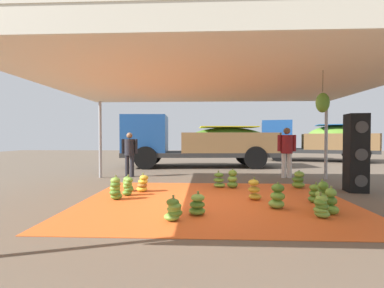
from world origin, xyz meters
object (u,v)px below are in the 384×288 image
object	(u,v)px
banana_bunch_0	(277,197)
banana_bunch_9	(128,184)
worker_1	(287,149)
speaker_stack	(356,153)
banana_bunch_3	(128,187)
banana_bunch_2	(254,190)
banana_bunch_4	(315,194)
banana_bunch_14	(322,196)
cargo_truck_main	(195,141)
banana_bunch_6	(232,180)
banana_bunch_8	(321,207)
banana_bunch_7	(143,184)
banana_bunch_11	(219,181)
worker_0	(130,151)
banana_bunch_12	(298,180)
banana_bunch_5	(197,205)
banana_bunch_10	(174,210)
banana_bunch_13	(331,202)
cargo_truck_far	(314,139)
banana_bunch_1	(115,189)

from	to	relation	value
banana_bunch_0	banana_bunch_9	bearing A→B (deg)	155.51
worker_1	speaker_stack	size ratio (longest dim) A/B	0.87
banana_bunch_3	banana_bunch_2	bearing A→B (deg)	-6.43
banana_bunch_4	banana_bunch_2	bearing A→B (deg)	170.85
banana_bunch_14	cargo_truck_main	world-z (taller)	cargo_truck_main
banana_bunch_6	banana_bunch_8	bearing A→B (deg)	-65.17
banana_bunch_7	worker_1	size ratio (longest dim) A/B	0.28
banana_bunch_2	banana_bunch_11	bearing A→B (deg)	114.87
banana_bunch_0	banana_bunch_2	bearing A→B (deg)	114.12
banana_bunch_4	worker_0	bearing A→B (deg)	143.68
banana_bunch_9	banana_bunch_12	bearing A→B (deg)	8.20
banana_bunch_5	banana_bunch_14	world-z (taller)	banana_bunch_14
banana_bunch_3	banana_bunch_11	size ratio (longest dim) A/B	1.06
banana_bunch_9	speaker_stack	size ratio (longest dim) A/B	0.21
banana_bunch_12	worker_1	distance (m)	2.14
banana_bunch_9	banana_bunch_14	bearing A→B (deg)	-20.57
banana_bunch_2	banana_bunch_7	distance (m)	2.78
banana_bunch_10	banana_bunch_2	bearing A→B (deg)	44.42
banana_bunch_0	cargo_truck_main	size ratio (longest dim) A/B	0.07
cargo_truck_main	banana_bunch_13	bearing A→B (deg)	-71.00
banana_bunch_2	banana_bunch_14	world-z (taller)	banana_bunch_14
banana_bunch_0	worker_0	world-z (taller)	worker_0
banana_bunch_3	banana_bunch_6	distance (m)	2.80
banana_bunch_3	banana_bunch_14	distance (m)	4.20
banana_bunch_11	worker_0	size ratio (longest dim) A/B	0.29
banana_bunch_14	cargo_truck_main	size ratio (longest dim) A/B	0.08
banana_bunch_13	banana_bunch_14	bearing A→B (deg)	94.46
banana_bunch_7	worker_0	world-z (taller)	worker_0
banana_bunch_12	worker_0	world-z (taller)	worker_0
banana_bunch_10	banana_bunch_13	distance (m)	2.83
banana_bunch_2	banana_bunch_8	distance (m)	1.58
banana_bunch_2	banana_bunch_3	bearing A→B (deg)	173.57
banana_bunch_0	banana_bunch_9	xyz separation A→B (m)	(-3.38, 1.54, -0.04)
banana_bunch_2	banana_bunch_13	bearing A→B (deg)	-42.53
banana_bunch_10	cargo_truck_far	xyz separation A→B (m)	(6.99, 12.05, 1.09)
banana_bunch_14	speaker_stack	world-z (taller)	speaker_stack
banana_bunch_0	banana_bunch_7	world-z (taller)	banana_bunch_0
banana_bunch_0	banana_bunch_11	size ratio (longest dim) A/B	1.11
banana_bunch_0	banana_bunch_2	distance (m)	0.77
banana_bunch_1	banana_bunch_8	distance (m)	4.15
banana_bunch_4	banana_bunch_5	distance (m)	2.66
banana_bunch_3	cargo_truck_far	world-z (taller)	cargo_truck_far
banana_bunch_3	cargo_truck_main	size ratio (longest dim) A/B	0.07
banana_bunch_11	worker_1	world-z (taller)	worker_1
cargo_truck_far	worker_1	size ratio (longest dim) A/B	3.73
banana_bunch_6	speaker_stack	size ratio (longest dim) A/B	0.26
banana_bunch_6	banana_bunch_14	size ratio (longest dim) A/B	0.91
banana_bunch_13	worker_1	world-z (taller)	worker_1
banana_bunch_6	banana_bunch_14	bearing A→B (deg)	-55.50
banana_bunch_0	banana_bunch_14	distance (m)	0.84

